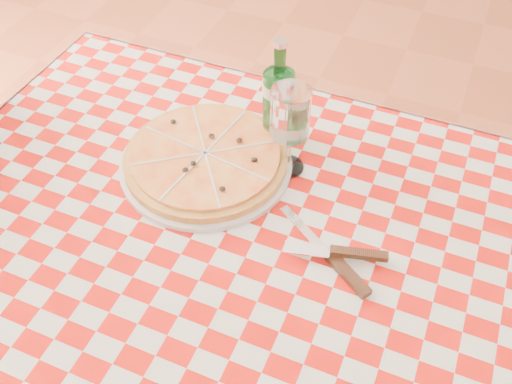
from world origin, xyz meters
TOP-DOWN VIEW (x-y plane):
  - dining_table at (0.00, 0.00)m, footprint 1.20×0.80m
  - tablecloth at (0.00, 0.00)m, footprint 1.30×0.90m
  - pizza_plate at (-0.16, 0.14)m, footprint 0.38×0.38m
  - water_bottle at (-0.06, 0.27)m, footprint 0.07×0.07m
  - wine_glass at (-0.01, 0.19)m, footprint 0.07×0.07m
  - cutlery at (0.13, 0.02)m, footprint 0.26×0.23m

SIDE VIEW (x-z plane):
  - dining_table at x=0.00m, z-range 0.28..1.03m
  - tablecloth at x=0.00m, z-range 0.75..0.76m
  - cutlery at x=0.13m, z-range 0.76..0.78m
  - pizza_plate at x=-0.16m, z-range 0.76..0.80m
  - wine_glass at x=-0.01m, z-range 0.76..0.94m
  - water_bottle at x=-0.06m, z-range 0.76..0.99m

